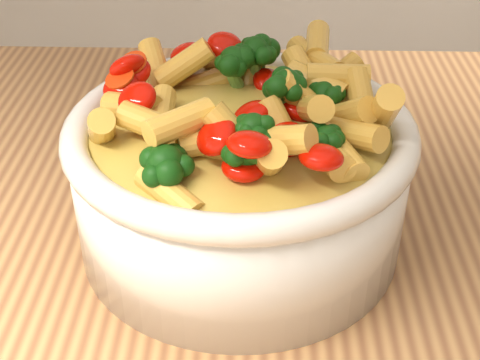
{
  "coord_description": "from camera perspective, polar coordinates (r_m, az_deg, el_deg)",
  "views": [
    {
      "loc": [
        -0.05,
        -0.37,
        1.22
      ],
      "look_at": [
        -0.07,
        0.04,
        0.95
      ],
      "focal_mm": 50.0,
      "sensor_mm": 36.0,
      "label": 1
    }
  ],
  "objects": [
    {
      "name": "serving_bowl",
      "position": [
        0.49,
        0.0,
        0.13
      ],
      "size": [
        0.25,
        0.25,
        0.11
      ],
      "color": "silver",
      "rests_on": "table"
    },
    {
      "name": "pasta_salad",
      "position": [
        0.45,
        0.0,
        7.05
      ],
      "size": [
        0.2,
        0.2,
        0.04
      ],
      "color": "#EEBD4B",
      "rests_on": "serving_bowl"
    }
  ]
}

